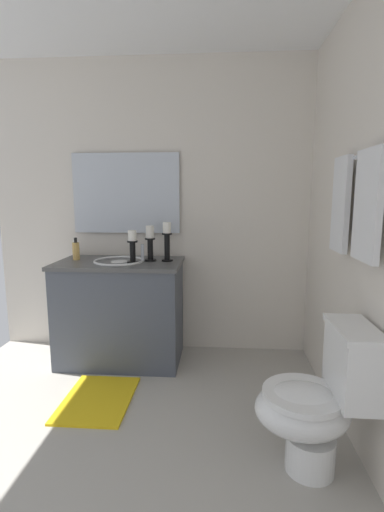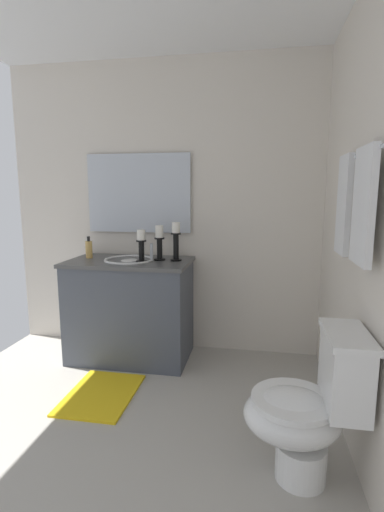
# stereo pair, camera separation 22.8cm
# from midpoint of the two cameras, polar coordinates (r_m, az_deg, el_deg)

# --- Properties ---
(floor) EXTENTS (2.83, 2.70, 0.02)m
(floor) POSITION_cam_midpoint_polar(r_m,az_deg,el_deg) (2.34, -10.65, -26.47)
(floor) COLOR #B2ADA3
(floor) RESTS_ON ground
(wall_back) EXTENTS (2.83, 0.04, 2.45)m
(wall_back) POSITION_cam_midpoint_polar(r_m,az_deg,el_deg) (1.88, 30.26, 4.21)
(wall_back) COLOR silver
(wall_back) RESTS_ON ground
(wall_left) EXTENTS (0.04, 2.70, 2.45)m
(wall_left) POSITION_cam_midpoint_polar(r_m,az_deg,el_deg) (3.25, -2.43, 7.18)
(wall_left) COLOR silver
(wall_left) RESTS_ON ground
(vanity_cabinet) EXTENTS (0.58, 1.00, 0.83)m
(vanity_cabinet) POSITION_cam_midpoint_polar(r_m,az_deg,el_deg) (3.13, -7.30, -8.08)
(vanity_cabinet) COLOR #474C56
(vanity_cabinet) RESTS_ON ground
(sink_basin) EXTENTS (0.40, 0.40, 0.24)m
(sink_basin) POSITION_cam_midpoint_polar(r_m,az_deg,el_deg) (3.04, -7.43, -1.36)
(sink_basin) COLOR white
(sink_basin) RESTS_ON vanity_cabinet
(mirror) EXTENTS (0.02, 0.91, 0.66)m
(mirror) POSITION_cam_midpoint_polar(r_m,az_deg,el_deg) (3.26, -6.16, 9.47)
(mirror) COLOR silver
(candle_holder_tall) EXTENTS (0.09, 0.09, 0.31)m
(candle_holder_tall) POSITION_cam_midpoint_polar(r_m,az_deg,el_deg) (2.97, -0.27, 2.39)
(candle_holder_tall) COLOR black
(candle_holder_tall) RESTS_ON vanity_cabinet
(candle_holder_short) EXTENTS (0.09, 0.09, 0.28)m
(candle_holder_short) POSITION_cam_midpoint_polar(r_m,az_deg,el_deg) (3.00, -2.81, 2.16)
(candle_holder_short) COLOR black
(candle_holder_short) RESTS_ON vanity_cabinet
(candle_holder_mid) EXTENTS (0.09, 0.09, 0.25)m
(candle_holder_mid) POSITION_cam_midpoint_polar(r_m,az_deg,el_deg) (2.92, -5.52, 1.63)
(candle_holder_mid) COLOR black
(candle_holder_mid) RESTS_ON vanity_cabinet
(soap_bottle) EXTENTS (0.06, 0.06, 0.18)m
(soap_bottle) POSITION_cam_midpoint_polar(r_m,az_deg,el_deg) (3.20, -13.49, 1.03)
(soap_bottle) COLOR #E5B259
(soap_bottle) RESTS_ON vanity_cabinet
(toilet) EXTENTS (0.39, 0.54, 0.75)m
(toilet) POSITION_cam_midpoint_polar(r_m,az_deg,el_deg) (1.99, 20.58, -21.02)
(toilet) COLOR white
(toilet) RESTS_ON ground
(towel_bar) EXTENTS (0.79, 0.02, 0.02)m
(towel_bar) POSITION_cam_midpoint_polar(r_m,az_deg,el_deg) (2.07, 27.26, 13.58)
(towel_bar) COLOR silver
(towel_near_vanity) EXTENTS (0.24, 0.03, 0.53)m
(towel_near_vanity) POSITION_cam_midpoint_polar(r_m,az_deg,el_deg) (2.25, 24.89, 7.04)
(towel_near_vanity) COLOR white
(towel_near_vanity) RESTS_ON towel_bar
(towel_center) EXTENTS (0.28, 0.03, 0.52)m
(towel_center) POSITION_cam_midpoint_polar(r_m,az_deg,el_deg) (1.87, 27.92, 6.71)
(towel_center) COLOR white
(towel_center) RESTS_ON towel_bar
(bath_mat) EXTENTS (0.60, 0.44, 0.02)m
(bath_mat) POSITION_cam_midpoint_polar(r_m,az_deg,el_deg) (2.75, -11.25, -20.01)
(bath_mat) COLOR yellow
(bath_mat) RESTS_ON ground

